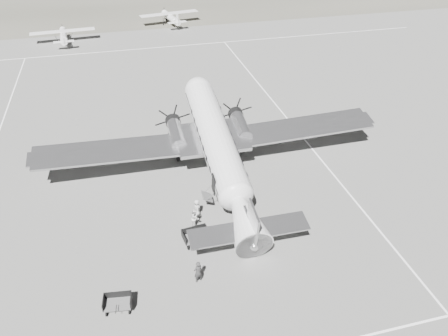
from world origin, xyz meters
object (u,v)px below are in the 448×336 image
ramp_agent (195,218)px  light_plane_left (64,36)px  dc3_airliner (218,148)px  baggage_cart_near (196,237)px  light_plane_right (170,18)px  passenger (197,208)px  baggage_cart_far (118,304)px  ground_crew (198,272)px

ramp_agent → light_plane_left: bearing=12.6°
dc3_airliner → baggage_cart_near: size_ratio=15.86×
light_plane_right → passenger: size_ratio=7.11×
baggage_cart_near → baggage_cart_far: (-5.72, -4.54, -0.05)m
light_plane_left → passenger: bearing=-79.8°
baggage_cart_far → passenger: (6.41, 7.50, 0.24)m
light_plane_right → ground_crew: 60.15m
light_plane_left → ramp_agent: 49.66m
light_plane_left → baggage_cart_far: (5.50, -54.59, -0.53)m
passenger → ramp_agent: bearing=163.8°
baggage_cart_near → ramp_agent: ramp_agent is taller
ground_crew → ramp_agent: (0.85, 5.30, -0.03)m
dc3_airliner → baggage_cart_near: (-3.53, -7.69, -2.40)m
dc3_airliner → baggage_cart_far: dc3_airliner is taller
light_plane_right → ground_crew: light_plane_right is taller
baggage_cart_near → ground_crew: (-0.56, -3.55, 0.29)m
ground_crew → baggage_cart_near: bearing=-120.9°
baggage_cart_near → baggage_cart_far: bearing=-149.0°
baggage_cart_far → ramp_agent: ramp_agent is taller
light_plane_right → ramp_agent: size_ratio=6.50×
light_plane_right → ground_crew: bearing=-106.4°
light_plane_left → ground_crew: 54.66m
baggage_cart_far → light_plane_right: bearing=86.2°
light_plane_left → baggage_cart_far: light_plane_left is taller
light_plane_right → passenger: bearing=-106.0°
ground_crew → light_plane_right: bearing=-118.8°
dc3_airliner → ground_crew: bearing=-109.7°
baggage_cart_near → ground_crew: bearing=-106.4°
dc3_airliner → passenger: size_ratio=20.85×
light_plane_left → ramp_agent: light_plane_left is taller
ramp_agent → baggage_cart_near: bearing=169.8°
dc3_airliner → light_plane_right: size_ratio=2.93×
light_plane_right → baggage_cart_far: (-12.38, -60.70, -0.60)m
passenger → ground_crew: bearing=171.1°
ground_crew → passenger: size_ratio=1.13×
baggage_cart_far → ground_crew: 5.26m
baggage_cart_far → ramp_agent: (6.01, 6.28, 0.31)m
baggage_cart_far → baggage_cart_near: bearing=46.1°
ground_crew → passenger: ground_crew is taller
dc3_airliner → baggage_cart_far: bearing=-126.8°
passenger → light_plane_right: bearing=-4.5°
ramp_agent → ground_crew: bearing=170.0°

